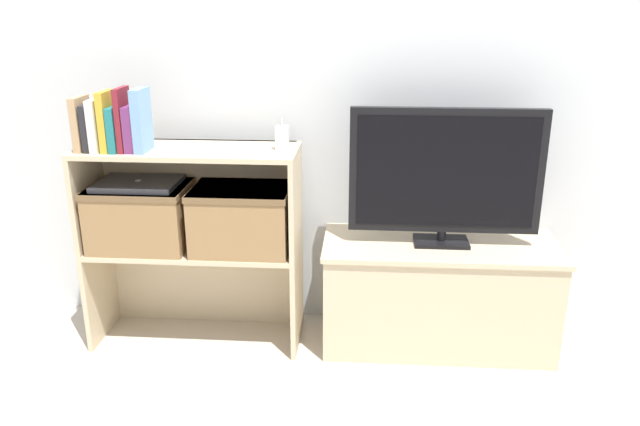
% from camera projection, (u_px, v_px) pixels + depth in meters
% --- Properties ---
extents(ground_plane, '(16.00, 16.00, 0.00)m').
position_uv_depth(ground_plane, '(317.00, 361.00, 2.56)').
color(ground_plane, '#BCB2A3').
extents(wall_back, '(10.00, 0.05, 2.40)m').
position_uv_depth(wall_back, '(325.00, 52.00, 2.57)').
color(wall_back, silver).
rests_on(wall_back, ground_plane).
extents(tv_stand, '(0.96, 0.41, 0.46)m').
position_uv_depth(tv_stand, '(437.00, 293.00, 2.63)').
color(tv_stand, '#CCB793').
rests_on(tv_stand, ground_plane).
extents(tv, '(0.76, 0.14, 0.56)m').
position_uv_depth(tv, '(446.00, 174.00, 2.46)').
color(tv, black).
rests_on(tv, tv_stand).
extents(bookshelf_lower_tier, '(0.88, 0.33, 0.43)m').
position_uv_depth(bookshelf_lower_tier, '(200.00, 273.00, 2.71)').
color(bookshelf_lower_tier, '#CCB793').
rests_on(bookshelf_lower_tier, ground_plane).
extents(bookshelf_upper_tier, '(0.88, 0.33, 0.42)m').
position_uv_depth(bookshelf_upper_tier, '(194.00, 180.00, 2.58)').
color(bookshelf_upper_tier, '#CCB793').
rests_on(bookshelf_upper_tier, bookshelf_lower_tier).
extents(book_tan, '(0.03, 0.13, 0.21)m').
position_uv_depth(book_tan, '(81.00, 124.00, 2.41)').
color(book_tan, tan).
rests_on(book_tan, bookshelf_upper_tier).
extents(book_charcoal, '(0.03, 0.13, 0.18)m').
position_uv_depth(book_charcoal, '(91.00, 127.00, 2.41)').
color(book_charcoal, '#232328').
rests_on(book_charcoal, bookshelf_upper_tier).
extents(book_ivory, '(0.03, 0.15, 0.20)m').
position_uv_depth(book_ivory, '(98.00, 125.00, 2.40)').
color(book_ivory, silver).
rests_on(book_ivory, bookshelf_upper_tier).
extents(book_mustard, '(0.03, 0.13, 0.23)m').
position_uv_depth(book_mustard, '(107.00, 121.00, 2.40)').
color(book_mustard, gold).
rests_on(book_mustard, bookshelf_upper_tier).
extents(book_teal, '(0.03, 0.14, 0.17)m').
position_uv_depth(book_teal, '(117.00, 129.00, 2.40)').
color(book_teal, '#1E7075').
rests_on(book_teal, bookshelf_upper_tier).
extents(book_maroon, '(0.02, 0.13, 0.24)m').
position_uv_depth(book_maroon, '(123.00, 120.00, 2.39)').
color(book_maroon, maroon).
rests_on(book_maroon, bookshelf_upper_tier).
extents(book_plum, '(0.04, 0.12, 0.18)m').
position_uv_depth(book_plum, '(132.00, 129.00, 2.40)').
color(book_plum, '#6B2D66').
rests_on(book_plum, bookshelf_upper_tier).
extents(book_skyblue, '(0.04, 0.13, 0.24)m').
position_uv_depth(book_skyblue, '(142.00, 120.00, 2.38)').
color(book_skyblue, '#709ECC').
rests_on(book_skyblue, bookshelf_upper_tier).
extents(baby_monitor, '(0.05, 0.03, 0.12)m').
position_uv_depth(baby_monitor, '(282.00, 138.00, 2.43)').
color(baby_monitor, white).
rests_on(baby_monitor, bookshelf_upper_tier).
extents(storage_basket_left, '(0.40, 0.30, 0.26)m').
position_uv_depth(storage_basket_left, '(141.00, 214.00, 2.56)').
color(storage_basket_left, '#937047').
rests_on(storage_basket_left, bookshelf_lower_tier).
extents(storage_basket_right, '(0.40, 0.30, 0.26)m').
position_uv_depth(storage_basket_right, '(242.00, 216.00, 2.53)').
color(storage_basket_right, '#937047').
rests_on(storage_basket_right, bookshelf_lower_tier).
extents(laptop, '(0.32, 0.24, 0.02)m').
position_uv_depth(laptop, '(138.00, 183.00, 2.52)').
color(laptop, '#2D2D33').
rests_on(laptop, storage_basket_left).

